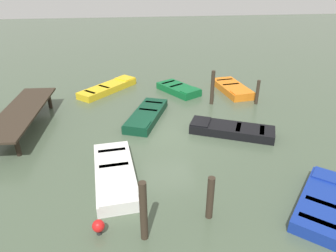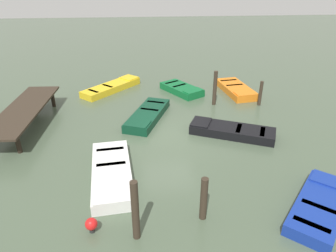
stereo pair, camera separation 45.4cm
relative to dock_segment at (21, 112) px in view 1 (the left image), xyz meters
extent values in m
plane|color=#475642|center=(-1.26, -6.77, -0.84)|extent=(80.00, 80.00, 0.00)
cube|color=#33281E|center=(0.00, 0.00, 0.06)|extent=(6.19, 1.96, 0.10)
cylinder|color=black|center=(2.47, 0.47, -0.42)|extent=(0.20, 0.20, 0.85)
cylinder|color=black|center=(2.42, -0.70, -0.42)|extent=(0.20, 0.20, 0.85)
cylinder|color=black|center=(-2.47, -0.47, -0.42)|extent=(0.20, 0.20, 0.85)
cube|color=#0C3823|center=(0.35, -5.87, -0.64)|extent=(3.95, 2.50, 0.40)
cube|color=maroon|center=(0.35, -5.87, -0.50)|extent=(3.33, 2.05, 0.04)
cube|color=#0C3823|center=(-1.02, -5.34, -0.41)|extent=(1.17, 1.33, 0.06)
cube|color=maroon|center=(0.61, -5.97, -0.46)|extent=(0.53, 0.97, 0.04)
cube|color=maroon|center=(1.58, -6.34, -0.46)|extent=(0.53, 0.97, 0.04)
cube|color=navy|center=(-6.94, -11.02, -0.64)|extent=(3.36, 3.15, 0.40)
cube|color=silver|center=(-6.94, -11.02, -0.50)|extent=(2.79, 2.61, 0.04)
cube|color=navy|center=(-5.97, -11.87, -0.41)|extent=(1.32, 1.36, 0.06)
cube|color=#A4A49F|center=(-7.13, -10.86, -0.46)|extent=(0.82, 0.90, 0.04)
cube|color=#A4A49F|center=(-7.82, -10.27, -0.46)|extent=(0.82, 0.90, 0.04)
cube|color=black|center=(-1.72, -9.68, -0.64)|extent=(2.63, 3.95, 0.40)
cube|color=gray|center=(-1.72, -9.68, -0.50)|extent=(2.16, 3.32, 0.04)
cube|color=black|center=(-1.13, -8.33, -0.41)|extent=(1.33, 1.20, 0.06)
cube|color=#776E5D|center=(-1.84, -9.94, -0.46)|extent=(0.94, 0.56, 0.04)
cube|color=#776E5D|center=(-2.26, -10.89, -0.46)|extent=(0.94, 0.56, 0.04)
cube|color=orange|center=(3.70, -11.42, -0.64)|extent=(3.58, 1.87, 0.40)
cube|color=black|center=(3.70, -11.42, -0.50)|extent=(3.03, 1.50, 0.04)
cube|color=orange|center=(2.38, -11.61, -0.41)|extent=(0.92, 1.35, 0.06)
cube|color=black|center=(3.95, -11.38, -0.46)|extent=(0.35, 1.11, 0.04)
cube|color=black|center=(4.88, -11.25, -0.46)|extent=(0.35, 1.11, 0.04)
cube|color=silver|center=(-4.55, -4.42, -0.64)|extent=(4.05, 1.79, 0.40)
cube|color=#334772|center=(-4.55, -4.42, -0.50)|extent=(3.43, 1.43, 0.04)
cube|color=silver|center=(-6.08, -4.58, -0.41)|extent=(0.99, 1.33, 0.06)
cube|color=navy|center=(-4.26, -4.39, -0.46)|extent=(0.31, 1.09, 0.04)
cube|color=navy|center=(-3.19, -4.27, -0.46)|extent=(0.31, 1.09, 0.04)
cube|color=gold|center=(4.69, -3.71, -0.64)|extent=(3.81, 3.59, 0.40)
cube|color=#4C3319|center=(4.69, -3.71, -0.50)|extent=(3.19, 2.99, 0.04)
cube|color=gold|center=(5.89, -4.79, -0.41)|extent=(1.34, 1.35, 0.06)
cube|color=#42301E|center=(4.46, -3.50, -0.46)|extent=(0.73, 0.78, 0.04)
cube|color=#42301E|center=(3.62, -2.74, -0.46)|extent=(0.73, 0.78, 0.04)
cube|color=#0F602D|center=(3.98, -8.06, -0.64)|extent=(3.07, 2.60, 0.40)
cube|color=orange|center=(3.98, -8.06, -0.50)|extent=(2.57, 2.13, 0.04)
cube|color=#0F602D|center=(3.05, -8.65, -0.41)|extent=(1.15, 1.32, 0.06)
cube|color=#B06E1E|center=(4.16, -7.95, -0.46)|extent=(0.71, 0.96, 0.04)
cube|color=#B06E1E|center=(4.81, -7.54, -0.46)|extent=(0.71, 0.96, 0.04)
cylinder|color=#33281E|center=(1.60, -12.15, -0.15)|extent=(0.18, 0.18, 1.39)
cylinder|color=#33281E|center=(-6.88, -7.34, -0.11)|extent=(0.22, 0.22, 1.47)
cylinder|color=#33281E|center=(1.91, -9.64, 0.12)|extent=(0.21, 0.21, 1.93)
cylinder|color=#33281E|center=(-7.48, -5.33, 0.12)|extent=(0.21, 0.21, 1.93)
cylinder|color=#262626|center=(-7.17, -4.04, -0.78)|extent=(0.16, 0.16, 0.12)
sphere|color=red|center=(-7.17, -4.04, -0.54)|extent=(0.36, 0.36, 0.36)
camera|label=1|loc=(-13.92, -5.21, 5.96)|focal=33.09mm
camera|label=2|loc=(-13.97, -5.66, 5.96)|focal=33.09mm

